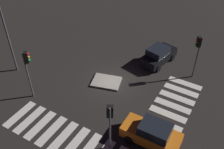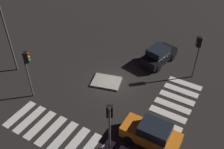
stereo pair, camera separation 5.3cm
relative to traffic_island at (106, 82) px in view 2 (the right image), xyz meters
name	(u,v)px [view 2 (the right image)]	position (x,y,z in m)	size (l,w,h in m)	color
ground_plane	(112,83)	(0.47, 0.26, -0.09)	(80.00, 80.00, 0.00)	black
traffic_island	(106,82)	(0.00, 0.00, 0.00)	(3.10, 2.64, 0.18)	gray
car_black	(159,55)	(2.99, 5.59, 0.84)	(2.71, 4.57, 1.89)	black
car_orange	(152,134)	(6.46, -4.19, 0.85)	(4.42, 2.12, 1.91)	orange
traffic_light_south	(27,64)	(-4.63, -4.85, 3.46)	(0.54, 0.54, 4.69)	#47474C
traffic_light_east	(110,117)	(4.01, -6.05, 3.03)	(0.54, 0.53, 4.12)	#47474C
traffic_light_north	(198,48)	(6.75, 4.99, 3.32)	(0.53, 0.54, 4.50)	#47474C
street_lamp	(3,19)	(-8.94, -2.89, 5.58)	(0.56, 0.56, 8.43)	#47474C
crosswalk_near	(63,137)	(0.47, -7.20, -0.08)	(9.90, 3.20, 0.02)	silver
crosswalk_side	(173,106)	(6.58, 0.26, -0.08)	(3.20, 7.60, 0.02)	silver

